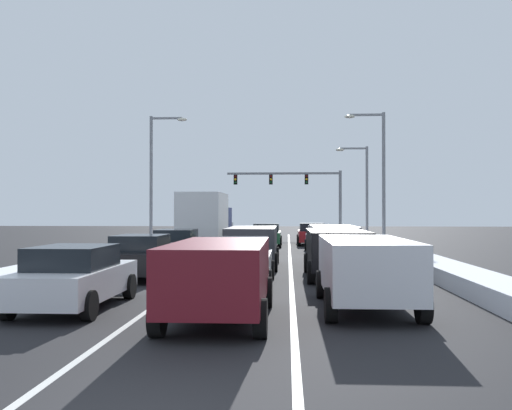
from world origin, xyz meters
name	(u,v)px	position (x,y,z in m)	size (l,w,h in m)	color
ground_plane	(252,263)	(0.00, 19.30, 0.00)	(125.47, 125.47, 0.00)	black
lane_stripe_between_right_lane_and_center_lane	(290,255)	(1.70, 24.13, 0.00)	(0.14, 53.08, 0.01)	silver
lane_stripe_between_center_lane_and_left_lane	(226,255)	(-1.70, 24.13, 0.00)	(0.14, 53.08, 0.01)	silver
snow_bank_right_shoulder	(391,250)	(7.00, 24.13, 0.27)	(1.44, 53.08, 0.54)	white
snow_bank_left_shoulder	(128,250)	(-7.00, 24.13, 0.25)	(1.45, 53.08, 0.50)	white
suv_white_right_lane_nearest	(366,267)	(3.43, 7.59, 1.02)	(2.16, 4.90, 1.67)	silver
suv_black_right_lane_second	(337,249)	(3.29, 13.89, 1.02)	(2.16, 4.90, 1.67)	black
suv_gray_right_lane_third	(333,240)	(3.64, 19.83, 1.02)	(2.16, 4.90, 1.67)	slate
sedan_navy_right_lane_fourth	(323,239)	(3.60, 26.39, 0.76)	(2.00, 4.50, 1.51)	navy
sedan_red_right_lane_fifth	(312,234)	(3.25, 33.39, 0.76)	(2.00, 4.50, 1.51)	maroon
suv_maroon_center_lane_nearest	(220,273)	(0.12, 6.04, 1.02)	(2.16, 4.90, 1.67)	maroon
sedan_silver_center_lane_second	(241,261)	(0.12, 11.77, 0.76)	(2.00, 4.50, 1.51)	#B7BABF
suv_charcoal_center_lane_third	(252,243)	(0.11, 17.57, 1.02)	(2.16, 4.90, 1.67)	#38383D
sedan_tan_center_lane_fourth	(255,240)	(-0.20, 24.67, 0.76)	(2.00, 4.50, 1.51)	#937F60
sedan_green_center_lane_fifth	(267,235)	(0.20, 31.57, 0.76)	(2.00, 4.50, 1.51)	#1E5633
sedan_white_left_lane_nearest	(75,277)	(-3.53, 7.30, 0.76)	(2.00, 4.50, 1.51)	silver
sedan_black_left_lane_second	(142,256)	(-3.53, 13.57, 0.76)	(2.00, 4.50, 1.51)	black
sedan_gray_left_lane_third	(177,246)	(-3.45, 19.57, 0.76)	(2.00, 4.50, 1.51)	slate
box_truck_left_lane_fourth	(205,219)	(-3.20, 26.86, 1.90)	(2.53, 7.20, 3.36)	navy
sedan_red_left_lane_fifth	(221,233)	(-3.28, 35.16, 0.76)	(2.00, 4.50, 1.51)	maroon
traffic_light_gantry	(300,186)	(2.77, 48.24, 4.74)	(10.94, 0.47, 6.20)	slate
street_lamp_right_near	(378,167)	(7.52, 31.37, 5.22)	(2.66, 0.36, 8.80)	gray
street_lamp_right_mid	(362,183)	(7.73, 41.02, 4.62)	(2.66, 0.36, 7.66)	gray
street_lamp_left_mid	(156,169)	(-7.70, 33.51, 5.35)	(2.66, 0.36, 9.05)	gray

